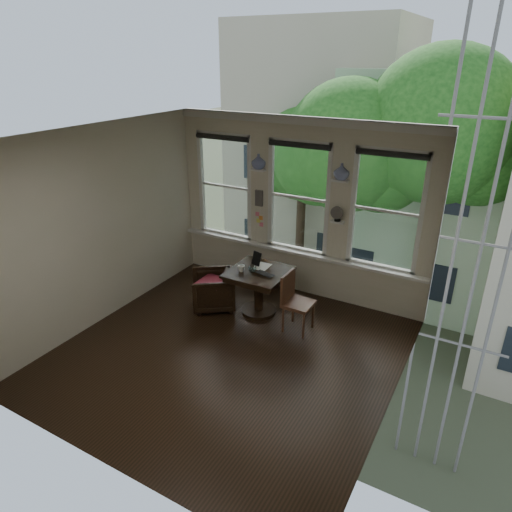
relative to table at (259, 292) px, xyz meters
The scene contains 25 objects.
ground 1.25m from the table, 81.46° to the right, with size 4.50×4.50×0.00m, color black.
ceiling 2.88m from the table, 81.46° to the right, with size 4.50×4.50×0.00m, color silver.
wall_back 1.57m from the table, 80.67° to the left, with size 4.50×4.50×0.00m, color beige.
wall_front 3.61m from the table, 87.05° to the right, with size 4.50×4.50×0.00m, color beige.
wall_left 2.64m from the table, 150.46° to the right, with size 4.50×4.50×0.00m, color beige.
wall_right 2.92m from the table, 25.84° to the right, with size 4.50×4.50×0.00m, color beige.
window_left 2.13m from the table, 139.84° to the left, with size 1.10×0.12×1.90m, color white, non-canonical shape.
window_center 1.72m from the table, 80.67° to the left, with size 1.10×0.12×1.90m, color white, non-canonical shape.
window_right 2.36m from the table, 33.46° to the left, with size 1.10×0.12×1.90m, color white, non-canonical shape.
shelf_left 2.06m from the table, 119.37° to the left, with size 0.26×0.16×0.03m, color white.
shelf_right 2.18m from the table, 47.24° to the left, with size 0.26×0.16×0.03m, color white.
intercom 1.68m from the table, 118.63° to the left, with size 0.14×0.06×0.28m, color #59544F.
sticky_notes 1.44m from the table, 118.51° to the left, with size 0.16×0.01×0.24m, color pink, non-canonical shape.
desk_fan 1.75m from the table, 46.65° to the left, with size 0.20×0.20×0.24m, color #59544F, non-canonical shape.
vase_left 2.17m from the table, 119.37° to the left, with size 0.24×0.24×0.25m, color white.
vase_right 2.29m from the table, 47.24° to the left, with size 0.24×0.24×0.25m, color white.
table is the anchor object (origin of this frame).
armchair_left 0.77m from the table, 163.91° to the right, with size 0.67×0.69×0.63m, color black.
cushion_red 0.77m from the table, 163.91° to the right, with size 0.45×0.45×0.06m, color maroon.
side_chair_right 0.79m from the table, 11.27° to the right, with size 0.42×0.42×0.92m, color #402017, non-canonical shape.
laptop 0.43m from the table, 39.65° to the right, with size 0.31×0.20×0.02m, color black.
mug 0.50m from the table, 148.88° to the right, with size 0.11×0.11×0.10m, color white.
drinking_glass 0.44m from the table, 132.92° to the right, with size 0.12×0.12×0.10m, color white.
tablet 0.54m from the table, 127.37° to the left, with size 0.16×0.02×0.22m, color black.
papers 0.42m from the table, 99.78° to the left, with size 0.22×0.30×0.00m, color silver.
Camera 1 is at (2.96, -4.48, 3.88)m, focal length 32.00 mm.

